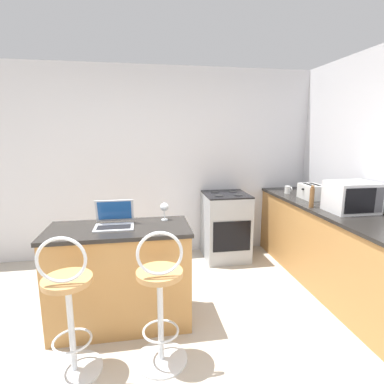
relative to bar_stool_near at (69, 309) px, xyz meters
The scene contains 12 objects.
wall_back 2.40m from the bar_stool_near, 74.23° to the left, with size 12.00×0.06×2.60m.
breakfast_bar 0.64m from the bar_stool_near, 60.19° to the left, with size 1.24×0.57×0.91m.
counter_right 2.72m from the bar_stool_near, 14.75° to the left, with size 0.66×2.95×0.91m.
bar_stool_near is the anchor object (origin of this frame).
bar_stool_far 0.64m from the bar_stool_near, ahead, with size 0.40×0.40×1.07m.
laptop 0.81m from the bar_stool_near, 65.34° to the left, with size 0.33×0.28×0.23m.
microwave 2.81m from the bar_stool_near, 14.65° to the left, with size 0.46×0.36×0.31m.
toaster 2.96m from the bar_stool_near, 27.18° to the left, with size 0.23×0.31×0.19m.
stove_range 2.46m from the bar_stool_near, 47.87° to the left, with size 0.59×0.61×0.92m.
pepper_mill 2.60m from the bar_stool_near, 21.64° to the left, with size 0.05×0.05×0.25m.
wine_glass_short 1.15m from the bar_stool_near, 44.68° to the left, with size 0.08×0.08×0.17m.
mug_white 3.04m from the bar_stool_near, 34.52° to the left, with size 0.09×0.08×0.10m.
Camera 1 is at (-0.08, -1.74, 1.72)m, focal length 28.00 mm.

